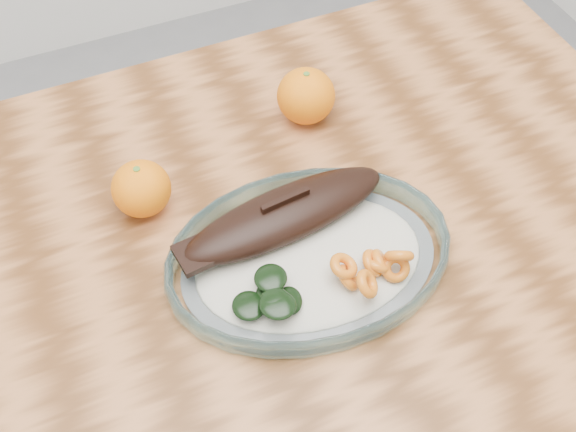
{
  "coord_description": "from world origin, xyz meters",
  "views": [
    {
      "loc": [
        -0.13,
        -0.44,
        1.43
      ],
      "look_at": [
        0.08,
        0.04,
        0.77
      ],
      "focal_mm": 45.0,
      "sensor_mm": 36.0,
      "label": 1
    }
  ],
  "objects_px": {
    "plated_meal": "(308,253)",
    "orange_right": "(306,96)",
    "dining_table": "(242,319)",
    "orange_left": "(141,189)"
  },
  "relations": [
    {
      "from": "dining_table",
      "to": "plated_meal",
      "type": "distance_m",
      "value": 0.14
    },
    {
      "from": "orange_left",
      "to": "orange_right",
      "type": "height_order",
      "value": "orange_right"
    },
    {
      "from": "orange_left",
      "to": "orange_right",
      "type": "xyz_separation_m",
      "value": [
        0.24,
        0.07,
        0.0
      ]
    },
    {
      "from": "dining_table",
      "to": "orange_left",
      "type": "relative_size",
      "value": 17.01
    },
    {
      "from": "plated_meal",
      "to": "orange_right",
      "type": "xyz_separation_m",
      "value": [
        0.1,
        0.22,
        0.02
      ]
    },
    {
      "from": "orange_left",
      "to": "orange_right",
      "type": "relative_size",
      "value": 0.92
    },
    {
      "from": "orange_right",
      "to": "plated_meal",
      "type": "bearing_deg",
      "value": -113.7
    },
    {
      "from": "dining_table",
      "to": "orange_right",
      "type": "distance_m",
      "value": 0.3
    },
    {
      "from": "dining_table",
      "to": "orange_right",
      "type": "height_order",
      "value": "orange_right"
    },
    {
      "from": "plated_meal",
      "to": "orange_right",
      "type": "distance_m",
      "value": 0.24
    }
  ]
}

